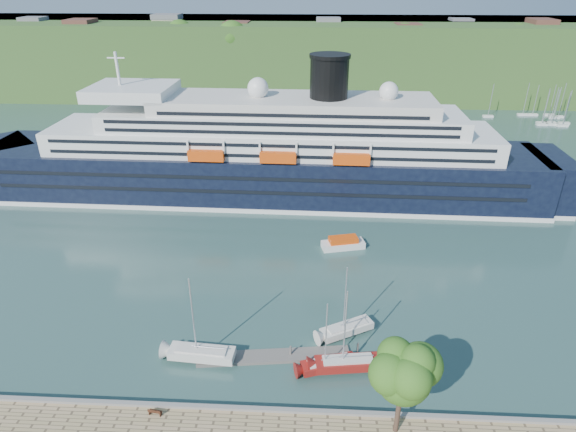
# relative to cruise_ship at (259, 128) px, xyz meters

# --- Properties ---
(ground) EXTENTS (400.00, 400.00, 0.00)m
(ground) POSITION_rel_cruise_ship_xyz_m (4.15, -52.15, -13.23)
(ground) COLOR #2A4B48
(ground) RESTS_ON ground
(far_hillside) EXTENTS (400.00, 50.00, 24.00)m
(far_hillside) POSITION_rel_cruise_ship_xyz_m (4.15, 92.85, -1.23)
(far_hillside) COLOR #315321
(far_hillside) RESTS_ON ground
(quay_coping) EXTENTS (220.00, 0.50, 0.30)m
(quay_coping) POSITION_rel_cruise_ship_xyz_m (4.15, -52.35, -12.08)
(quay_coping) COLOR slate
(quay_coping) RESTS_ON promenade
(cruise_ship) EXTENTS (118.11, 19.33, 26.46)m
(cruise_ship) POSITION_rel_cruise_ship_xyz_m (0.00, 0.00, 0.00)
(cruise_ship) COLOR black
(cruise_ship) RESTS_ON ground
(park_bench) EXTENTS (1.40, 0.75, 0.85)m
(park_bench) POSITION_rel_cruise_ship_xyz_m (-4.59, -53.35, -11.80)
(park_bench) COLOR #4F2816
(park_bench) RESTS_ON promenade
(promenade_tree) EXTENTS (6.59, 6.59, 10.92)m
(promenade_tree) POSITION_rel_cruise_ship_xyz_m (17.99, -53.97, -6.77)
(promenade_tree) COLOR #2E6019
(promenade_tree) RESTS_ON promenade
(floating_pontoon) EXTENTS (17.20, 4.11, 0.38)m
(floating_pontoon) POSITION_rel_cruise_ship_xyz_m (5.98, -44.16, -13.04)
(floating_pontoon) COLOR #656059
(floating_pontoon) RESTS_ON ground
(sailboat_white_near) EXTENTS (8.22, 2.85, 10.42)m
(sailboat_white_near) POSITION_rel_cruise_ship_xyz_m (-1.90, -45.04, -8.02)
(sailboat_white_near) COLOR silver
(sailboat_white_near) RESTS_ON ground
(sailboat_red) EXTENTS (6.90, 3.80, 8.60)m
(sailboat_red) POSITION_rel_cruise_ship_xyz_m (12.08, -45.76, -8.93)
(sailboat_red) COLOR maroon
(sailboat_red) RESTS_ON ground
(sailboat_white_far) EXTENTS (7.24, 5.10, 9.23)m
(sailboat_white_far) POSITION_rel_cruise_ship_xyz_m (14.34, -39.93, -8.61)
(sailboat_white_far) COLOR silver
(sailboat_white_far) RESTS_ON ground
(tender_launch) EXTENTS (7.07, 3.80, 1.86)m
(tender_launch) POSITION_rel_cruise_ship_xyz_m (14.93, -19.52, -12.30)
(tender_launch) COLOR #D9460C
(tender_launch) RESTS_ON ground
(sailboat_extra) EXTENTS (7.98, 3.16, 10.03)m
(sailboat_extra) POSITION_rel_cruise_ship_xyz_m (14.09, -45.68, -8.21)
(sailboat_extra) COLOR maroon
(sailboat_extra) RESTS_ON ground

